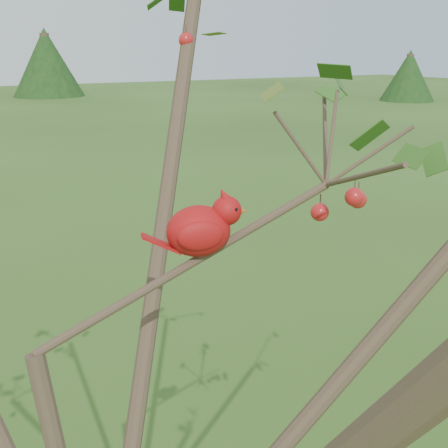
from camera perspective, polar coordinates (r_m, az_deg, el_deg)
name	(u,v)px	position (r m, az deg, el deg)	size (l,w,h in m)	color
crabapple_tree	(89,282)	(0.91, -13.51, -5.75)	(2.35, 2.05, 2.95)	#403022
cardinal	(202,228)	(1.07, -2.24, -0.42)	(0.20, 0.12, 0.14)	red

